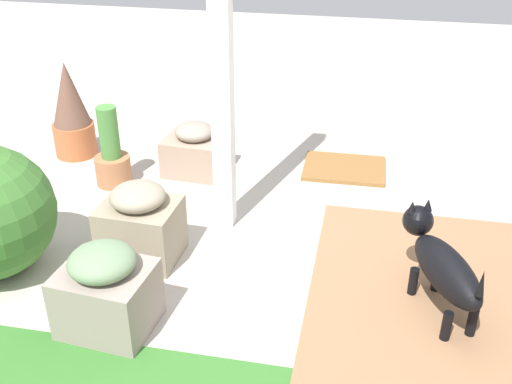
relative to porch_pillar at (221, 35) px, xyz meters
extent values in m
plane|color=#B6ACA0|center=(-0.37, 0.20, -1.22)|extent=(12.00, 12.00, 0.00)
cube|color=#916847|center=(-1.52, 0.88, -1.21)|extent=(1.80, 2.40, 0.02)
cube|color=white|center=(0.00, 0.00, 0.00)|extent=(0.12, 0.12, 2.45)
cube|color=#A08571|center=(0.39, -0.66, -1.08)|extent=(0.45, 0.40, 0.28)
ellipsoid|color=gray|center=(0.39, -0.66, -0.90)|extent=(0.28, 0.28, 0.13)
cube|color=gray|center=(0.39, 0.47, -1.05)|extent=(0.45, 0.39, 0.35)
ellipsoid|color=gray|center=(0.39, 0.47, -0.81)|extent=(0.32, 0.32, 0.14)
cube|color=gray|center=(0.33, 1.08, -1.05)|extent=(0.48, 0.42, 0.34)
ellipsoid|color=gray|center=(0.33, 1.08, -0.83)|extent=(0.33, 0.33, 0.15)
cylinder|color=#A86A45|center=(0.92, -0.36, -1.12)|extent=(0.25, 0.25, 0.21)
cylinder|color=#4B853D|center=(0.92, -0.36, -0.82)|extent=(0.14, 0.14, 0.38)
cylinder|color=#B56037|center=(1.41, -0.77, -1.09)|extent=(0.32, 0.32, 0.26)
cone|color=brown|center=(1.41, -0.77, -0.72)|extent=(0.29, 0.29, 0.49)
ellipsoid|color=black|center=(-1.31, 0.67, -0.94)|extent=(0.42, 0.62, 0.22)
sphere|color=black|center=(-1.16, 0.36, -0.85)|extent=(0.17, 0.17, 0.17)
cone|color=black|center=(-1.12, 0.38, -0.76)|extent=(0.05, 0.05, 0.07)
cone|color=black|center=(-1.20, 0.34, -0.76)|extent=(0.05, 0.05, 0.07)
cylinder|color=black|center=(-1.17, 0.53, -1.13)|extent=(0.05, 0.05, 0.18)
cylinder|color=black|center=(-1.29, 0.48, -1.13)|extent=(0.05, 0.05, 0.18)
cylinder|color=black|center=(-1.32, 0.87, -1.13)|extent=(0.05, 0.05, 0.18)
cylinder|color=black|center=(-1.44, 0.81, -1.13)|extent=(0.05, 0.05, 0.18)
cone|color=black|center=(-1.42, 0.92, -0.81)|extent=(0.04, 0.04, 0.14)
cube|color=brown|center=(-0.70, -0.90, -1.21)|extent=(0.61, 0.48, 0.03)
camera|label=1|loc=(-0.87, 3.30, 0.90)|focal=43.33mm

